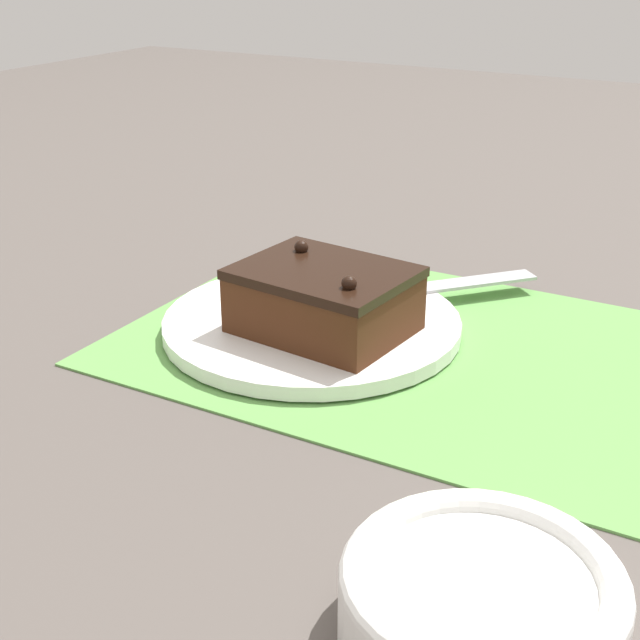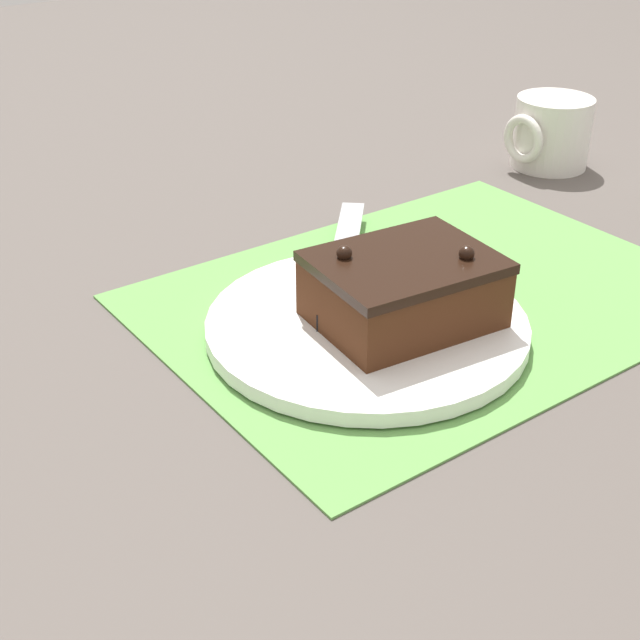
# 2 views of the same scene
# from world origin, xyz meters

# --- Properties ---
(ground_plane) EXTENTS (3.00, 3.00, 0.00)m
(ground_plane) POSITION_xyz_m (0.00, 0.00, 0.00)
(ground_plane) COLOR #544C47
(placemat_woven) EXTENTS (0.46, 0.34, 0.00)m
(placemat_woven) POSITION_xyz_m (0.00, 0.00, 0.00)
(placemat_woven) COLOR #609E4C
(placemat_woven) RESTS_ON ground_plane
(cake_plate) EXTENTS (0.25, 0.25, 0.01)m
(cake_plate) POSITION_xyz_m (0.08, 0.02, 0.01)
(cake_plate) COLOR white
(cake_plate) RESTS_ON placemat_woven
(chocolate_cake) EXTENTS (0.14, 0.12, 0.06)m
(chocolate_cake) POSITION_xyz_m (0.06, 0.03, 0.04)
(chocolate_cake) COLOR #472614
(chocolate_cake) RESTS_ON cake_plate
(serving_knife) EXTENTS (0.18, 0.20, 0.01)m
(serving_knife) POSITION_xyz_m (0.06, -0.04, 0.02)
(serving_knife) COLOR black
(serving_knife) RESTS_ON cake_plate
(coffee_mug) EXTENTS (0.10, 0.09, 0.08)m
(coffee_mug) POSITION_xyz_m (-0.33, -0.16, 0.04)
(coffee_mug) COLOR silver
(coffee_mug) RESTS_ON ground_plane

